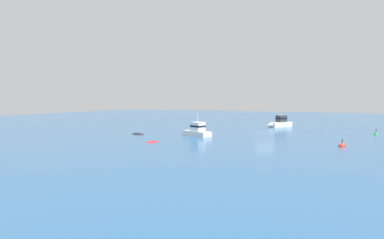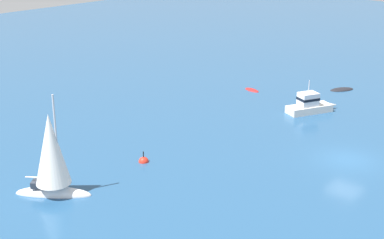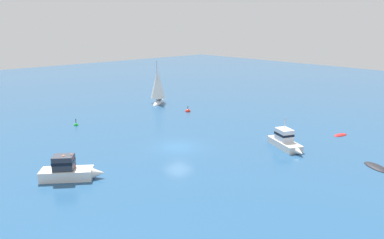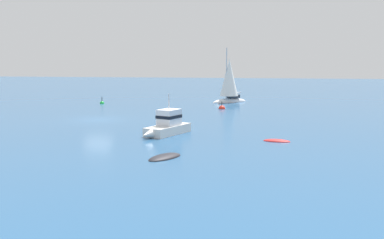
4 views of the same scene
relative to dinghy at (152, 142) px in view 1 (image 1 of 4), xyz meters
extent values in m
plane|color=navy|center=(-16.04, 9.36, 0.00)|extent=(160.00, 160.00, 0.00)
ellipsoid|color=#B21E1E|center=(0.00, 0.00, 0.00)|extent=(2.02, 1.19, 0.31)
cube|color=silver|center=(-8.09, 2.00, 0.34)|extent=(3.12, 4.47, 0.67)
cone|color=silver|center=(-9.13, -0.36, 0.34)|extent=(1.04, 1.23, 0.67)
cube|color=silver|center=(-8.02, 2.17, 1.28)|extent=(1.82, 2.04, 1.21)
cube|color=black|center=(-8.02, 2.17, 1.34)|extent=(1.88, 2.09, 0.24)
cylinder|color=silver|center=(-8.02, 2.17, 2.47)|extent=(0.08, 0.08, 1.18)
cube|color=silver|center=(-27.75, 9.42, 0.43)|extent=(4.19, 3.69, 0.86)
cone|color=silver|center=(-25.74, 7.93, 0.43)|extent=(1.33, 1.30, 0.86)
cube|color=#2D333D|center=(-27.87, 9.52, 1.44)|extent=(2.01, 1.94, 1.17)
cube|color=black|center=(-27.87, 9.52, 1.50)|extent=(2.07, 2.00, 0.24)
cylinder|color=red|center=(-27.30, 9.20, 1.38)|extent=(0.32, 0.32, 1.04)
sphere|color=tan|center=(-27.30, 9.20, 2.02)|extent=(0.24, 0.24, 0.24)
cylinder|color=red|center=(-27.88, 9.39, 1.37)|extent=(0.32, 0.32, 1.03)
sphere|color=tan|center=(-27.88, 9.39, 2.01)|extent=(0.24, 0.24, 0.24)
ellipsoid|color=black|center=(-6.71, -6.47, 0.00)|extent=(2.27, 2.90, 0.43)
sphere|color=green|center=(-20.29, 23.91, 0.00)|extent=(0.55, 0.55, 0.55)
cylinder|color=black|center=(-20.29, 23.91, 0.55)|extent=(0.08, 0.08, 0.55)
sphere|color=red|center=(-5.32, 19.92, 0.00)|extent=(0.75, 0.75, 0.75)
cylinder|color=black|center=(-5.32, 19.92, 0.59)|extent=(0.08, 0.08, 0.43)
camera|label=1|loc=(33.69, 20.70, 5.08)|focal=32.15mm
camera|label=2|loc=(-34.07, 45.39, 16.98)|focal=53.33mm
camera|label=3|loc=(-38.14, -17.03, 12.17)|focal=33.31mm
camera|label=4|loc=(-1.29, -34.74, 6.10)|focal=46.72mm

